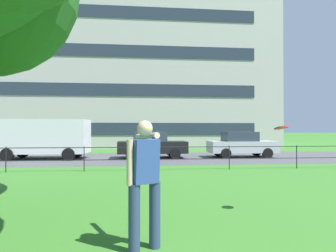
# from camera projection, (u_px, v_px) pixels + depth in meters

# --- Properties ---
(street_strip) EXTENTS (80.00, 7.41, 0.01)m
(street_strip) POSITION_uv_depth(u_px,v_px,m) (153.00, 158.00, 16.95)
(street_strip) COLOR #4C4C51
(street_strip) RESTS_ON ground
(park_fence) EXTENTS (29.87, 0.04, 1.00)m
(park_fence) POSITION_uv_depth(u_px,v_px,m) (158.00, 154.00, 11.73)
(park_fence) COLOR black
(park_fence) RESTS_ON ground
(person_thrower) EXTENTS (0.47, 0.86, 1.80)m
(person_thrower) POSITION_uv_depth(u_px,v_px,m) (144.00, 179.00, 3.98)
(person_thrower) COLOR navy
(person_thrower) RESTS_ON ground
(frisbee) EXTENTS (0.37, 0.37, 0.08)m
(frisbee) POSITION_uv_depth(u_px,v_px,m) (281.00, 128.00, 5.62)
(frisbee) COLOR red
(panel_van_right) EXTENTS (5.06, 2.23, 2.24)m
(panel_van_right) POSITION_uv_depth(u_px,v_px,m) (43.00, 137.00, 16.19)
(panel_van_right) COLOR white
(panel_van_right) RESTS_ON ground
(car_black_far_right) EXTENTS (4.06, 1.92, 1.54)m
(car_black_far_right) POSITION_uv_depth(u_px,v_px,m) (152.00, 145.00, 16.78)
(car_black_far_right) COLOR black
(car_black_far_right) RESTS_ON ground
(car_silver_center) EXTENTS (4.00, 1.82, 1.54)m
(car_silver_center) POSITION_uv_depth(u_px,v_px,m) (241.00, 144.00, 17.27)
(car_silver_center) COLOR #B7BABF
(car_silver_center) RESTS_ON ground
(apartment_building_background) EXTENTS (35.64, 15.44, 17.60)m
(apartment_building_background) POSITION_uv_depth(u_px,v_px,m) (101.00, 67.00, 32.44)
(apartment_building_background) COLOR #B7B2AD
(apartment_building_background) RESTS_ON ground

